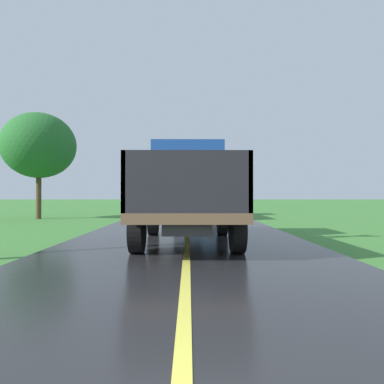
% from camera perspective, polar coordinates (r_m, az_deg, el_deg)
% --- Properties ---
extents(banana_truck_near, '(2.38, 5.82, 2.80)m').
position_cam_1_polar(banana_truck_near, '(9.99, -0.69, 0.55)').
color(banana_truck_near, '#2D2D30').
rests_on(banana_truck_near, road_surface).
extents(banana_truck_far, '(2.38, 5.81, 2.80)m').
position_cam_1_polar(banana_truck_far, '(21.33, 0.60, 0.01)').
color(banana_truck_far, '#2D2D30').
rests_on(banana_truck_far, road_surface).
extents(roadside_tree_near_left, '(3.93, 3.93, 5.75)m').
position_cam_1_polar(roadside_tree_near_left, '(21.18, -23.31, 6.83)').
color(roadside_tree_near_left, '#4C3823').
rests_on(roadside_tree_near_left, ground).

